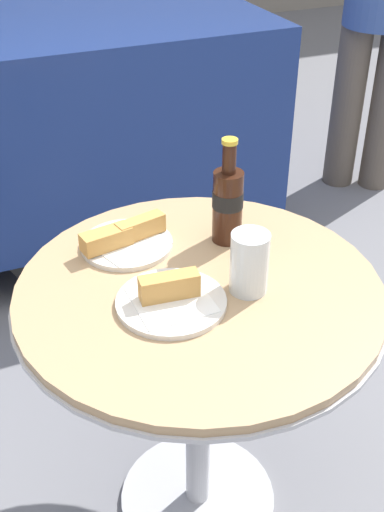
{
  "coord_description": "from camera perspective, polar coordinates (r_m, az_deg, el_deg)",
  "views": [
    {
      "loc": [
        -0.43,
        -0.99,
        1.51
      ],
      "look_at": [
        0.0,
        0.04,
        0.77
      ],
      "focal_mm": 45.0,
      "sensor_mm": 36.0,
      "label": 1
    }
  ],
  "objects": [
    {
      "name": "lunch_plate_far",
      "position": [
        1.28,
        -1.9,
        -3.74
      ],
      "size": [
        0.22,
        0.22,
        0.06
      ],
      "color": "silver",
      "rests_on": "bistro_table"
    },
    {
      "name": "bistro_table",
      "position": [
        1.44,
        0.6,
        -7.43
      ],
      "size": [
        0.79,
        0.79,
        0.72
      ],
      "color": "#B7B7BC",
      "rests_on": "ground_plane"
    },
    {
      "name": "lunch_plate_near",
      "position": [
        1.46,
        -5.98,
        1.45
      ],
      "size": [
        0.21,
        0.21,
        0.06
      ],
      "color": "silver",
      "rests_on": "bistro_table"
    },
    {
      "name": "drinking_glass",
      "position": [
        1.3,
        5.1,
        -0.82
      ],
      "size": [
        0.08,
        0.08,
        0.13
      ],
      "color": "#C68923",
      "rests_on": "bistro_table"
    },
    {
      "name": "ground_plane",
      "position": [
        1.86,
        0.49,
        -20.78
      ],
      "size": [
        30.0,
        30.0,
        0.0
      ],
      "primitive_type": "plane",
      "color": "slate"
    },
    {
      "name": "cola_bottle_left",
      "position": [
        1.44,
        3.19,
        4.81
      ],
      "size": [
        0.07,
        0.07,
        0.25
      ],
      "color": "#33190F",
      "rests_on": "bistro_table"
    }
  ]
}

